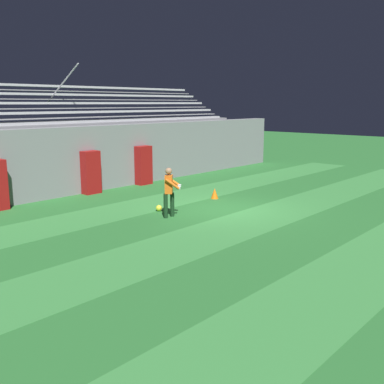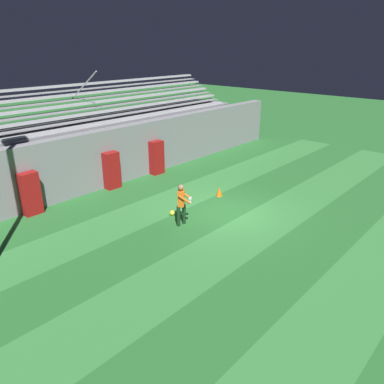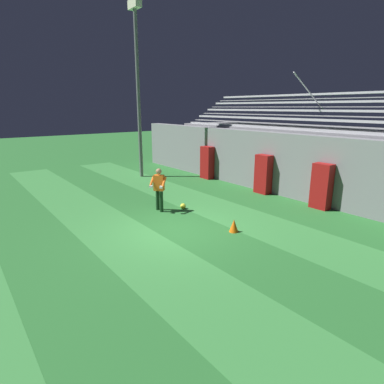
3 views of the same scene
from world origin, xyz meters
TOP-DOWN VIEW (x-y plane):
  - ground_plane at (0.00, 0.00)m, footprint 80.00×80.00m
  - turf_stripe_mid at (0.00, -1.67)m, footprint 28.00×2.16m
  - turf_stripe_far at (0.00, 2.66)m, footprint 28.00×2.16m
  - back_wall at (0.00, 6.50)m, footprint 24.00×0.60m
  - padding_pillar_gate_left at (-1.48, 5.95)m, footprint 0.74×0.44m
  - padding_pillar_gate_right at (1.48, 5.95)m, footprint 0.74×0.44m
  - bleacher_stand at (-0.00, 8.84)m, footprint 18.00×4.05m
  - goalkeeper at (-2.11, 0.68)m, footprint 0.74×0.73m
  - soccer_ball at (-1.77, 1.56)m, footprint 0.22×0.22m
  - traffic_cone at (1.20, 1.44)m, footprint 0.30×0.30m

SIDE VIEW (x-z plane):
  - ground_plane at x=0.00m, z-range 0.00..0.00m
  - turf_stripe_mid at x=0.00m, z-range 0.00..0.01m
  - turf_stripe_far at x=0.00m, z-range 0.00..0.01m
  - soccer_ball at x=-1.77m, z-range 0.00..0.22m
  - traffic_cone at x=1.20m, z-range 0.00..0.42m
  - padding_pillar_gate_left at x=-1.48m, z-range 0.00..1.80m
  - padding_pillar_gate_right at x=1.48m, z-range 0.00..1.80m
  - goalkeeper at x=-2.11m, z-range 0.12..1.79m
  - back_wall at x=0.00m, z-range 0.00..2.80m
  - bleacher_stand at x=0.00m, z-range -1.21..4.22m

